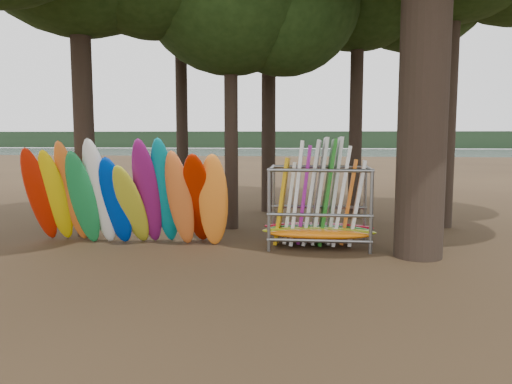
# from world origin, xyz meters

# --- Properties ---
(ground) EXTENTS (120.00, 120.00, 0.00)m
(ground) POSITION_xyz_m (0.00, 0.00, 0.00)
(ground) COLOR #47331E
(ground) RESTS_ON ground
(lake) EXTENTS (160.00, 160.00, 0.00)m
(lake) POSITION_xyz_m (0.00, 60.00, 0.00)
(lake) COLOR gray
(lake) RESTS_ON ground
(far_shore) EXTENTS (160.00, 4.00, 4.00)m
(far_shore) POSITION_xyz_m (0.00, 110.00, 2.00)
(far_shore) COLOR black
(far_shore) RESTS_ON ground
(kayak_row) EXTENTS (5.67, 2.12, 3.03)m
(kayak_row) POSITION_xyz_m (-3.32, 0.71, 1.31)
(kayak_row) COLOR red
(kayak_row) RESTS_ON ground
(storage_rack) EXTENTS (3.01, 1.57, 2.92)m
(storage_rack) POSITION_xyz_m (1.71, 1.26, 1.01)
(storage_rack) COLOR slate
(storage_rack) RESTS_ON ground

